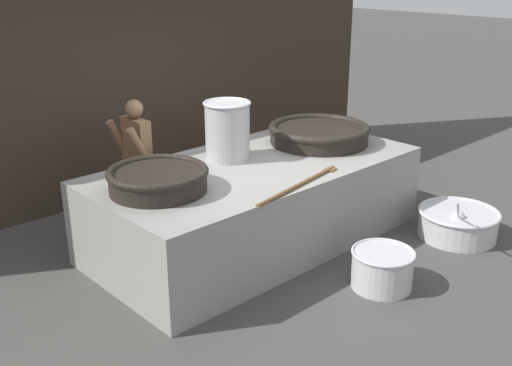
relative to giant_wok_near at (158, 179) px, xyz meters
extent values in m
plane|color=#474442|center=(1.28, -0.04, -1.06)|extent=(60.00, 60.00, 0.00)
cube|color=#382D23|center=(1.28, 2.39, 0.94)|extent=(9.08, 0.24, 4.01)
cube|color=gray|center=(1.28, -0.04, -0.60)|extent=(3.75, 1.86, 0.94)
cylinder|color=black|center=(0.00, 0.00, -0.03)|extent=(0.96, 0.96, 0.20)
torus|color=black|center=(0.00, 0.00, 0.07)|extent=(1.00, 1.00, 0.08)
cylinder|color=black|center=(2.40, 0.01, -0.03)|extent=(1.21, 1.21, 0.18)
torus|color=black|center=(2.40, 0.01, 0.06)|extent=(1.25, 1.25, 0.10)
cylinder|color=#B7B7BC|center=(1.16, 0.30, 0.20)|extent=(0.50, 0.50, 0.65)
torus|color=#B7B7BC|center=(1.16, 0.30, 0.52)|extent=(0.54, 0.54, 0.04)
cylinder|color=brown|center=(1.08, -0.87, -0.11)|extent=(1.36, 0.28, 0.04)
cube|color=brown|center=(1.70, -0.76, -0.12)|extent=(0.14, 0.12, 0.02)
cylinder|color=#8C6647|center=(0.57, 1.21, -0.68)|extent=(0.12, 0.12, 0.76)
cylinder|color=#8C6647|center=(0.58, 1.37, -0.68)|extent=(0.12, 0.12, 0.76)
cube|color=#4C663F|center=(0.58, 1.29, -0.53)|extent=(0.19, 0.24, 0.50)
cube|color=#8C6647|center=(0.58, 1.29, -0.02)|extent=(0.16, 0.47, 0.56)
cylinder|color=#8C6647|center=(0.47, 1.06, -0.02)|extent=(0.31, 0.10, 0.52)
cylinder|color=#8C6647|center=(0.49, 1.52, -0.02)|extent=(0.31, 0.10, 0.52)
sphere|color=#8C6647|center=(0.58, 1.29, 0.38)|extent=(0.22, 0.22, 0.22)
cylinder|color=silver|center=(3.06, -1.61, -0.91)|extent=(0.89, 0.89, 0.31)
torus|color=silver|center=(3.06, -1.61, -0.75)|extent=(0.94, 0.94, 0.04)
cylinder|color=#6B9347|center=(3.06, -1.61, -0.84)|extent=(0.79, 0.79, 0.08)
sphere|color=silver|center=(2.92, -1.67, -0.76)|extent=(0.16, 0.16, 0.16)
cylinder|color=silver|center=(2.65, -1.79, -0.56)|extent=(0.56, 0.27, 0.43)
cylinder|color=silver|center=(1.45, -1.68, -0.88)|extent=(0.60, 0.60, 0.38)
torus|color=silver|center=(1.45, -1.68, -0.69)|extent=(0.63, 0.63, 0.03)
cylinder|color=tan|center=(1.45, -1.68, -0.79)|extent=(0.53, 0.53, 0.09)
camera|label=1|loc=(-3.06, -4.66, 2.00)|focal=42.00mm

